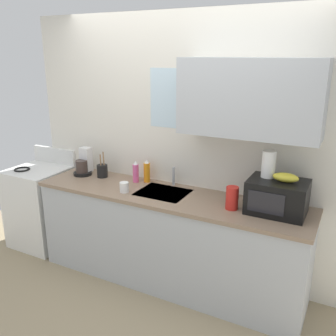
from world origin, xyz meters
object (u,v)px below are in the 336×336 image
(banana_bunch, at_px, (286,177))
(coffee_maker, at_px, (84,165))
(cereal_canister, at_px, (232,198))
(dish_soap_bottle_pink, at_px, (136,172))
(utensil_crock, at_px, (102,171))
(stove_range, at_px, (41,206))
(microwave, at_px, (277,197))
(paper_towel_roll, at_px, (269,164))
(dish_soap_bottle_orange, at_px, (147,171))
(mug_white, at_px, (124,187))

(banana_bunch, distance_m, coffee_maker, 2.08)
(coffee_maker, height_order, cereal_canister, coffee_maker)
(dish_soap_bottle_pink, bearing_deg, utensil_crock, -175.54)
(coffee_maker, relative_size, cereal_canister, 1.46)
(stove_range, distance_m, utensil_crock, 0.97)
(dish_soap_bottle_pink, xyz_separation_m, utensil_crock, (-0.39, -0.03, -0.03))
(microwave, xyz_separation_m, paper_towel_roll, (-0.10, 0.05, 0.24))
(paper_towel_roll, relative_size, cereal_canister, 1.15)
(paper_towel_roll, bearing_deg, cereal_canister, -147.99)
(dish_soap_bottle_pink, bearing_deg, stove_range, -173.03)
(dish_soap_bottle_orange, bearing_deg, dish_soap_bottle_pink, -150.51)
(dish_soap_bottle_orange, distance_m, mug_white, 0.35)
(banana_bunch, relative_size, coffee_maker, 0.71)
(banana_bunch, xyz_separation_m, cereal_canister, (-0.39, -0.10, -0.21))
(stove_range, bearing_deg, mug_white, -6.52)
(stove_range, relative_size, banana_bunch, 5.40)
(microwave, xyz_separation_m, utensil_crock, (-1.79, 0.07, -0.07))
(paper_towel_roll, distance_m, dish_soap_bottle_pink, 1.33)
(stove_range, relative_size, utensil_crock, 4.03)
(cereal_canister, bearing_deg, dish_soap_bottle_pink, 169.29)
(stove_range, relative_size, dish_soap_bottle_pink, 5.01)
(banana_bunch, xyz_separation_m, mug_white, (-1.39, -0.19, -0.26))
(banana_bunch, bearing_deg, utensil_crock, 177.82)
(stove_range, xyz_separation_m, paper_towel_roll, (2.50, 0.10, 0.82))
(microwave, xyz_separation_m, banana_bunch, (0.05, 0.00, 0.17))
(microwave, bearing_deg, mug_white, -172.01)
(banana_bunch, distance_m, mug_white, 1.43)
(paper_towel_roll, bearing_deg, banana_bunch, -18.43)
(microwave, bearing_deg, coffee_maker, 178.30)
(paper_towel_roll, bearing_deg, dish_soap_bottle_orange, 175.04)
(dish_soap_bottle_pink, bearing_deg, mug_white, -79.10)
(cereal_canister, bearing_deg, coffee_maker, 174.61)
(stove_range, relative_size, paper_towel_roll, 4.91)
(banana_bunch, distance_m, dish_soap_bottle_orange, 1.38)
(stove_range, distance_m, mug_white, 1.36)
(cereal_canister, distance_m, mug_white, 1.01)
(mug_white, height_order, utensil_crock, utensil_crock)
(microwave, distance_m, dish_soap_bottle_pink, 1.40)
(stove_range, distance_m, banana_bunch, 2.75)
(coffee_maker, relative_size, mug_white, 2.95)
(dish_soap_bottle_orange, height_order, cereal_canister, dish_soap_bottle_orange)
(cereal_canister, bearing_deg, utensil_crock, 173.31)
(coffee_maker, bearing_deg, dish_soap_bottle_orange, 7.65)
(paper_towel_roll, relative_size, coffee_maker, 0.79)
(stove_range, height_order, dish_soap_bottle_pink, dish_soap_bottle_pink)
(dish_soap_bottle_orange, bearing_deg, stove_range, -171.18)
(microwave, xyz_separation_m, dish_soap_bottle_orange, (-1.30, 0.16, -0.03))
(cereal_canister, bearing_deg, dish_soap_bottle_orange, 165.20)
(dish_soap_bottle_pink, bearing_deg, paper_towel_roll, -2.22)
(coffee_maker, xyz_separation_m, dish_soap_bottle_pink, (0.62, 0.04, -0.00))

